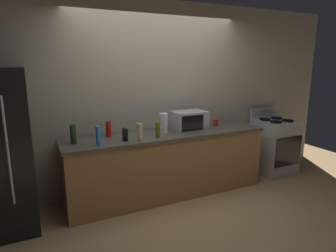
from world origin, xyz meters
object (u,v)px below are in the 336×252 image
object	(u,v)px
cordless_phone	(125,134)
bottle_spray_cleaner	(98,136)
bottle_olive_oil	(158,130)
bottle_wine	(73,134)
bottle_vinegar	(140,132)
mug_red	(215,122)
microwave	(189,121)
stove_range	(274,146)
paper_towel_roll	(164,123)
bottle_hot_sauce	(108,129)

from	to	relation	value
cordless_phone	bottle_spray_cleaner	world-z (taller)	bottle_spray_cleaner
bottle_olive_oil	bottle_wine	bearing A→B (deg)	170.36
bottle_vinegar	mug_red	world-z (taller)	bottle_vinegar
cordless_phone	bottle_spray_cleaner	xyz separation A→B (m)	(-0.34, -0.07, 0.04)
bottle_spray_cleaner	mug_red	distance (m)	1.88
microwave	bottle_wine	xyz separation A→B (m)	(-1.60, -0.03, -0.02)
stove_range	bottle_vinegar	distance (m)	2.55
bottle_wine	microwave	bearing A→B (deg)	0.92
stove_range	mug_red	size ratio (longest dim) A/B	11.24
bottle_vinegar	microwave	bearing A→B (deg)	17.51
bottle_spray_cleaner	bottle_olive_oil	xyz separation A→B (m)	(0.77, 0.02, -0.02)
bottle_wine	bottle_olive_oil	xyz separation A→B (m)	(1.02, -0.17, -0.02)
paper_towel_roll	bottle_spray_cleaner	world-z (taller)	paper_towel_roll
microwave	mug_red	distance (m)	0.53
stove_range	bottle_wine	xyz separation A→B (m)	(-3.24, 0.02, 0.55)
bottle_wine	cordless_phone	bearing A→B (deg)	-12.11
microwave	paper_towel_roll	size ratio (longest dim) A/B	1.78
paper_towel_roll	bottle_hot_sauce	bearing A→B (deg)	171.55
bottle_olive_oil	bottle_spray_cleaner	bearing A→B (deg)	-178.36
bottle_vinegar	bottle_olive_oil	xyz separation A→B (m)	(0.27, 0.07, -0.01)
microwave	bottle_spray_cleaner	xyz separation A→B (m)	(-1.34, -0.22, -0.02)
bottle_vinegar	mug_red	xyz separation A→B (m)	(1.35, 0.34, -0.06)
cordless_phone	bottle_wine	size ratio (longest dim) A/B	0.65
stove_range	cordless_phone	distance (m)	2.70
paper_towel_roll	bottle_spray_cleaner	size ratio (longest dim) A/B	1.19
bottle_wine	bottle_spray_cleaner	world-z (taller)	bottle_wine
bottle_vinegar	bottle_hot_sauce	distance (m)	0.48
bottle_vinegar	bottle_wine	distance (m)	0.79
bottle_olive_oil	stove_range	bearing A→B (deg)	3.90
stove_range	microwave	size ratio (longest dim) A/B	2.25
paper_towel_roll	bottle_wine	world-z (taller)	paper_towel_roll
paper_towel_roll	bottle_hot_sauce	world-z (taller)	paper_towel_roll
cordless_phone	bottle_vinegar	size ratio (longest dim) A/B	0.68
paper_towel_roll	mug_red	xyz separation A→B (m)	(0.91, 0.08, -0.09)
bottle_hot_sauce	bottle_olive_oil	xyz separation A→B (m)	(0.56, -0.31, -0.00)
bottle_vinegar	bottle_hot_sauce	bearing A→B (deg)	128.21
microwave	cordless_phone	world-z (taller)	microwave
stove_range	bottle_olive_oil	bearing A→B (deg)	-176.10
bottle_spray_cleaner	bottle_olive_oil	world-z (taller)	bottle_spray_cleaner
microwave	bottle_vinegar	xyz separation A→B (m)	(-0.84, -0.27, -0.03)
bottle_vinegar	stove_range	bearing A→B (deg)	5.00
microwave	bottle_spray_cleaner	distance (m)	1.36
bottle_vinegar	bottle_wine	bearing A→B (deg)	162.43
microwave	cordless_phone	distance (m)	1.01
cordless_phone	bottle_spray_cleaner	distance (m)	0.35
stove_range	bottle_olive_oil	xyz separation A→B (m)	(-2.22, -0.15, 0.54)
mug_red	microwave	bearing A→B (deg)	-171.28
bottle_vinegar	bottle_spray_cleaner	size ratio (longest dim) A/B	0.97
bottle_wine	bottle_olive_oil	size ratio (longest dim) A/B	1.16
microwave	bottle_olive_oil	distance (m)	0.61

